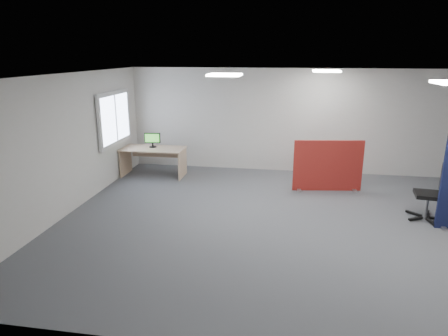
# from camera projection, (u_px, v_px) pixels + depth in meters

# --- Properties ---
(floor) EXTENTS (9.00, 9.00, 0.00)m
(floor) POSITION_uv_depth(u_px,v_px,m) (299.00, 223.00, 7.45)
(floor) COLOR #585A60
(floor) RESTS_ON ground
(ceiling) EXTENTS (9.00, 7.00, 0.02)m
(ceiling) POSITION_uv_depth(u_px,v_px,m) (308.00, 75.00, 6.70)
(ceiling) COLOR white
(ceiling) RESTS_ON wall_back
(wall_back) EXTENTS (9.00, 0.02, 2.70)m
(wall_back) POSITION_uv_depth(u_px,v_px,m) (300.00, 121.00, 10.39)
(wall_back) COLOR silver
(wall_back) RESTS_ON floor
(wall_front) EXTENTS (9.00, 0.02, 2.70)m
(wall_front) POSITION_uv_depth(u_px,v_px,m) (312.00, 242.00, 3.76)
(wall_front) COLOR silver
(wall_front) RESTS_ON floor
(wall_left) EXTENTS (0.02, 7.00, 2.70)m
(wall_left) POSITION_uv_depth(u_px,v_px,m) (69.00, 144.00, 7.78)
(wall_left) COLOR silver
(wall_left) RESTS_ON floor
(window) EXTENTS (0.06, 1.70, 1.30)m
(window) POSITION_uv_depth(u_px,v_px,m) (115.00, 118.00, 9.61)
(window) COLOR white
(window) RESTS_ON wall_left
(ceiling_lights) EXTENTS (4.10, 4.10, 0.04)m
(ceiling_lights) POSITION_uv_depth(u_px,v_px,m) (325.00, 75.00, 7.29)
(ceiling_lights) COLOR white
(ceiling_lights) RESTS_ON ceiling
(red_divider) EXTENTS (1.56, 0.30, 1.18)m
(red_divider) POSITION_uv_depth(u_px,v_px,m) (328.00, 166.00, 9.09)
(red_divider) COLOR maroon
(red_divider) RESTS_ON floor
(second_desk) EXTENTS (1.59, 0.80, 0.73)m
(second_desk) POSITION_uv_depth(u_px,v_px,m) (154.00, 154.00, 10.26)
(second_desk) COLOR tan
(second_desk) RESTS_ON floor
(monitor_second) EXTENTS (0.41, 0.18, 0.37)m
(monitor_second) POSITION_uv_depth(u_px,v_px,m) (153.00, 139.00, 10.21)
(monitor_second) COLOR black
(monitor_second) RESTS_ON second_desk
(office_chair) EXTENTS (0.73, 0.74, 1.12)m
(office_chair) POSITION_uv_depth(u_px,v_px,m) (436.00, 188.00, 7.43)
(office_chair) COLOR black
(office_chair) RESTS_ON floor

